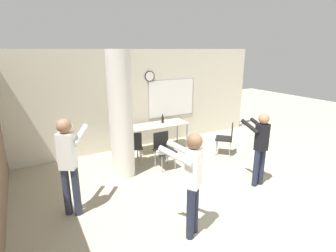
{
  "coord_description": "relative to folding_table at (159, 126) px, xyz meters",
  "views": [
    {
      "loc": [
        -2.92,
        -1.87,
        2.79
      ],
      "look_at": [
        -0.22,
        2.94,
        1.17
      ],
      "focal_mm": 28.0,
      "sensor_mm": 36.0,
      "label": 1
    }
  ],
  "objects": [
    {
      "name": "person_playing_side",
      "position": [
        0.88,
        -2.84,
        0.22
      ],
      "size": [
        0.36,
        0.63,
        1.57
      ],
      "color": "#1E2338",
      "rests_on": "ground_plane"
    },
    {
      "name": "chair_table_left",
      "position": [
        -1.03,
        -0.61,
        -0.19
      ],
      "size": [
        0.56,
        0.56,
        0.87
      ],
      "color": "black",
      "rests_on": "ground_plane"
    },
    {
      "name": "person_playing_front",
      "position": [
        -1.24,
        -3.46,
        0.28
      ],
      "size": [
        0.59,
        0.67,
        1.67
      ],
      "color": "#1E2338",
      "rests_on": "ground_plane"
    },
    {
      "name": "bottle_on_table",
      "position": [
        0.17,
        0.08,
        0.15
      ],
      "size": [
        0.08,
        0.08,
        0.26
      ],
      "color": "black",
      "rests_on": "folding_table"
    },
    {
      "name": "wall_back",
      "position": [
        -0.32,
        0.61,
        0.7
      ],
      "size": [
        8.0,
        0.15,
        2.8
      ],
      "color": "beige",
      "rests_on": "ground_plane"
    },
    {
      "name": "support_pillar",
      "position": [
        -1.44,
        -1.02,
        0.7
      ],
      "size": [
        0.52,
        0.52,
        2.8
      ],
      "color": "silver",
      "rests_on": "ground_plane"
    },
    {
      "name": "chair_table_front",
      "position": [
        -0.45,
        -1.11,
        -0.19
      ],
      "size": [
        0.44,
        0.44,
        0.87
      ],
      "color": "black",
      "rests_on": "ground_plane"
    },
    {
      "name": "person_watching_back",
      "position": [
        -2.72,
        -2.0,
        0.32
      ],
      "size": [
        0.62,
        0.69,
        1.74
      ],
      "color": "#2D3347",
      "rests_on": "ground_plane"
    },
    {
      "name": "chair_mid_room",
      "position": [
        1.44,
        -1.23,
        -0.19
      ],
      "size": [
        0.62,
        0.62,
        0.87
      ],
      "color": "black",
      "rests_on": "ground_plane"
    },
    {
      "name": "waste_bin",
      "position": [
        -0.1,
        -0.51,
        -0.51
      ],
      "size": [
        0.3,
        0.3,
        0.4
      ],
      "color": "gray",
      "rests_on": "ground_plane"
    },
    {
      "name": "folding_table",
      "position": [
        0.0,
        0.0,
        0.0
      ],
      "size": [
        1.69,
        0.66,
        0.76
      ],
      "color": "beige",
      "rests_on": "ground_plane"
    }
  ]
}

